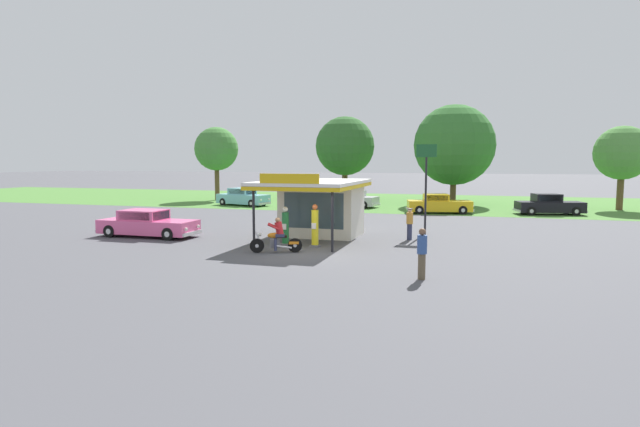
{
  "coord_description": "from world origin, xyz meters",
  "views": [
    {
      "loc": [
        7.19,
        -21.29,
        4.08
      ],
      "look_at": [
        -0.37,
        3.63,
        1.4
      ],
      "focal_mm": 28.86,
      "sensor_mm": 36.0,
      "label": 1
    }
  ],
  "objects_px": {
    "gas_pump_offside": "(315,227)",
    "featured_classic_sedan": "(147,224)",
    "gas_pump_nearside": "(285,228)",
    "roadside_pole_sign": "(426,173)",
    "parked_car_back_row_far_right": "(243,198)",
    "parked_car_back_row_centre": "(549,205)",
    "bystander_admiring_sedan": "(410,223)",
    "motorcycle_with_rider": "(277,238)",
    "parked_car_back_row_left": "(351,199)",
    "parked_car_back_row_far_left": "(439,205)",
    "bystander_leaning_by_kiosk": "(422,252)"
  },
  "relations": [
    {
      "from": "gas_pump_nearside",
      "to": "parked_car_back_row_far_right",
      "type": "height_order",
      "value": "gas_pump_nearside"
    },
    {
      "from": "parked_car_back_row_left",
      "to": "bystander_admiring_sedan",
      "type": "bearing_deg",
      "value": -67.48
    },
    {
      "from": "parked_car_back_row_far_right",
      "to": "parked_car_back_row_centre",
      "type": "height_order",
      "value": "parked_car_back_row_far_right"
    },
    {
      "from": "gas_pump_offside",
      "to": "parked_car_back_row_left",
      "type": "relative_size",
      "value": 0.4
    },
    {
      "from": "motorcycle_with_rider",
      "to": "roadside_pole_sign",
      "type": "bearing_deg",
      "value": 53.15
    },
    {
      "from": "parked_car_back_row_centre",
      "to": "bystander_leaning_by_kiosk",
      "type": "xyz_separation_m",
      "value": [
        -7.1,
        -24.66,
        0.24
      ]
    },
    {
      "from": "gas_pump_offside",
      "to": "parked_car_back_row_far_left",
      "type": "xyz_separation_m",
      "value": [
        4.54,
        17.74,
        -0.25
      ]
    },
    {
      "from": "parked_car_back_row_far_right",
      "to": "bystander_admiring_sedan",
      "type": "height_order",
      "value": "bystander_admiring_sedan"
    },
    {
      "from": "gas_pump_offside",
      "to": "featured_classic_sedan",
      "type": "height_order",
      "value": "gas_pump_offside"
    },
    {
      "from": "parked_car_back_row_centre",
      "to": "roadside_pole_sign",
      "type": "distance_m",
      "value": 15.99
    },
    {
      "from": "parked_car_back_row_far_left",
      "to": "bystander_admiring_sedan",
      "type": "distance_m",
      "value": 14.28
    },
    {
      "from": "bystander_leaning_by_kiosk",
      "to": "gas_pump_nearside",
      "type": "bearing_deg",
      "value": 142.58
    },
    {
      "from": "parked_car_back_row_centre",
      "to": "bystander_admiring_sedan",
      "type": "relative_size",
      "value": 3.16
    },
    {
      "from": "gas_pump_nearside",
      "to": "bystander_admiring_sedan",
      "type": "distance_m",
      "value": 6.54
    },
    {
      "from": "motorcycle_with_rider",
      "to": "parked_car_back_row_far_left",
      "type": "relative_size",
      "value": 0.42
    },
    {
      "from": "gas_pump_nearside",
      "to": "gas_pump_offside",
      "type": "relative_size",
      "value": 0.92
    },
    {
      "from": "gas_pump_nearside",
      "to": "motorcycle_with_rider",
      "type": "height_order",
      "value": "gas_pump_nearside"
    },
    {
      "from": "bystander_admiring_sedan",
      "to": "gas_pump_offside",
      "type": "bearing_deg",
      "value": -139.31
    },
    {
      "from": "gas_pump_offside",
      "to": "roadside_pole_sign",
      "type": "relative_size",
      "value": 0.41
    },
    {
      "from": "parked_car_back_row_left",
      "to": "parked_car_back_row_centre",
      "type": "bearing_deg",
      "value": -6.22
    },
    {
      "from": "gas_pump_nearside",
      "to": "roadside_pole_sign",
      "type": "bearing_deg",
      "value": 42.96
    },
    {
      "from": "gas_pump_nearside",
      "to": "parked_car_back_row_far_left",
      "type": "height_order",
      "value": "gas_pump_nearside"
    },
    {
      "from": "motorcycle_with_rider",
      "to": "bystander_admiring_sedan",
      "type": "relative_size",
      "value": 1.34
    },
    {
      "from": "motorcycle_with_rider",
      "to": "parked_car_back_row_far_left",
      "type": "distance_m",
      "value": 20.55
    },
    {
      "from": "gas_pump_offside",
      "to": "parked_car_back_row_centre",
      "type": "relative_size",
      "value": 0.39
    },
    {
      "from": "roadside_pole_sign",
      "to": "featured_classic_sedan",
      "type": "bearing_deg",
      "value": -160.12
    },
    {
      "from": "featured_classic_sedan",
      "to": "parked_car_back_row_far_right",
      "type": "bearing_deg",
      "value": 100.2
    },
    {
      "from": "parked_car_back_row_left",
      "to": "bystander_admiring_sedan",
      "type": "height_order",
      "value": "bystander_admiring_sedan"
    },
    {
      "from": "parked_car_back_row_far_right",
      "to": "bystander_admiring_sedan",
      "type": "xyz_separation_m",
      "value": [
        17.14,
        -16.24,
        0.15
      ]
    },
    {
      "from": "bystander_leaning_by_kiosk",
      "to": "parked_car_back_row_far_left",
      "type": "bearing_deg",
      "value": 92.49
    },
    {
      "from": "bystander_admiring_sedan",
      "to": "roadside_pole_sign",
      "type": "relative_size",
      "value": 0.33
    },
    {
      "from": "gas_pump_offside",
      "to": "bystander_leaning_by_kiosk",
      "type": "bearing_deg",
      "value": -44.18
    },
    {
      "from": "featured_classic_sedan",
      "to": "parked_car_back_row_far_right",
      "type": "distance_m",
      "value": 19.49
    },
    {
      "from": "gas_pump_nearside",
      "to": "bystander_admiring_sedan",
      "type": "bearing_deg",
      "value": 32.1
    },
    {
      "from": "gas_pump_nearside",
      "to": "bystander_admiring_sedan",
      "type": "height_order",
      "value": "gas_pump_nearside"
    },
    {
      "from": "gas_pump_offside",
      "to": "parked_car_back_row_centre",
      "type": "xyz_separation_m",
      "value": [
        12.65,
        19.27,
        -0.22
      ]
    },
    {
      "from": "parked_car_back_row_far_left",
      "to": "roadside_pole_sign",
      "type": "bearing_deg",
      "value": -89.63
    },
    {
      "from": "parked_car_back_row_far_right",
      "to": "parked_car_back_row_left",
      "type": "xyz_separation_m",
      "value": [
        9.87,
        1.28,
        -0.05
      ]
    },
    {
      "from": "featured_classic_sedan",
      "to": "parked_car_back_row_far_right",
      "type": "relative_size",
      "value": 1.03
    },
    {
      "from": "parked_car_back_row_centre",
      "to": "bystander_leaning_by_kiosk",
      "type": "bearing_deg",
      "value": -106.06
    },
    {
      "from": "motorcycle_with_rider",
      "to": "parked_car_back_row_centre",
      "type": "xyz_separation_m",
      "value": [
        13.79,
        21.27,
        0.05
      ]
    },
    {
      "from": "featured_classic_sedan",
      "to": "motorcycle_with_rider",
      "type": "bearing_deg",
      "value": -16.64
    },
    {
      "from": "featured_classic_sedan",
      "to": "parked_car_back_row_left",
      "type": "height_order",
      "value": "parked_car_back_row_left"
    },
    {
      "from": "featured_classic_sedan",
      "to": "roadside_pole_sign",
      "type": "height_order",
      "value": "roadside_pole_sign"
    },
    {
      "from": "motorcycle_with_rider",
      "to": "parked_car_back_row_centre",
      "type": "relative_size",
      "value": 0.43
    },
    {
      "from": "bystander_leaning_by_kiosk",
      "to": "roadside_pole_sign",
      "type": "height_order",
      "value": "roadside_pole_sign"
    },
    {
      "from": "parked_car_back_row_left",
      "to": "bystander_leaning_by_kiosk",
      "type": "xyz_separation_m",
      "value": [
        8.77,
        -26.39,
        0.27
      ]
    },
    {
      "from": "bystander_admiring_sedan",
      "to": "motorcycle_with_rider",
      "type": "bearing_deg",
      "value": -133.46
    },
    {
      "from": "motorcycle_with_rider",
      "to": "bystander_admiring_sedan",
      "type": "distance_m",
      "value": 7.54
    },
    {
      "from": "parked_car_back_row_far_left",
      "to": "parked_car_back_row_far_right",
      "type": "bearing_deg",
      "value": 173.61
    }
  ]
}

